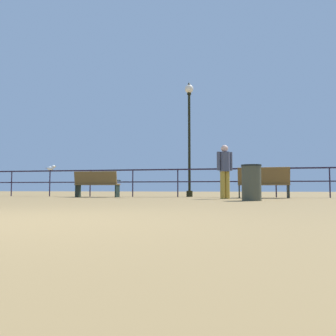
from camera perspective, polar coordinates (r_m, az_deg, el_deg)
name	(u,v)px	position (r m, az deg, el deg)	size (l,w,h in m)	color
ground_plane	(6,222)	(3.32, -26.32, -8.42)	(60.00, 60.00, 0.00)	olive
pier_railing	(178,176)	(11.84, 1.71, -1.45)	(23.76, 0.05, 1.02)	#23192C
bench_near_left	(97,183)	(11.80, -12.29, -2.50)	(1.56, 0.57, 0.90)	brown
bench_near_right	(263,181)	(10.82, 16.22, -2.26)	(1.59, 0.64, 0.97)	brown
lamppost_center	(189,126)	(12.29, 3.70, 7.31)	(0.32, 0.32, 4.27)	black
person_by_bench	(225,168)	(9.81, 9.82, 0.03)	(0.45, 0.32, 1.59)	#AB8B30
seagull_on_rail	(51,168)	(13.66, -19.65, 0.00)	(0.43, 0.20, 0.20)	white
trash_bin	(251,183)	(8.43, 14.28, -2.46)	(0.50, 0.50, 0.90)	#414332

